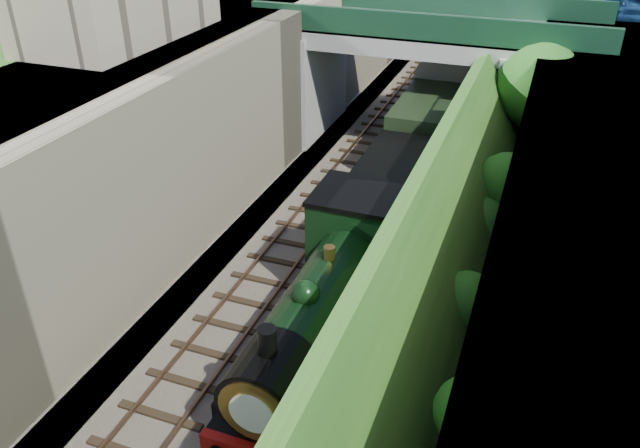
% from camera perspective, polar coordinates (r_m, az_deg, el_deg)
% --- Properties ---
extents(trackbed, '(10.00, 90.00, 0.20)m').
position_cam_1_polar(trackbed, '(29.70, 6.77, 4.56)').
color(trackbed, '#473F38').
rests_on(trackbed, ground).
extents(retaining_wall, '(1.00, 90.00, 7.00)m').
position_cam_1_polar(retaining_wall, '(30.05, -3.24, 12.04)').
color(retaining_wall, '#756B56').
rests_on(retaining_wall, ground).
extents(street_plateau_left, '(6.00, 90.00, 7.00)m').
position_cam_1_polar(street_plateau_left, '(31.56, -9.23, 12.60)').
color(street_plateau_left, '#262628').
rests_on(street_plateau_left, ground).
extents(street_plateau_right, '(8.00, 90.00, 6.25)m').
position_cam_1_polar(street_plateau_right, '(28.10, 26.36, 6.74)').
color(street_plateau_right, '#262628').
rests_on(street_plateau_right, ground).
extents(embankment_slope, '(4.44, 90.00, 6.36)m').
position_cam_1_polar(embankment_slope, '(24.44, 16.01, 4.25)').
color(embankment_slope, '#1E4714').
rests_on(embankment_slope, ground).
extents(track_left, '(2.50, 90.00, 0.20)m').
position_cam_1_polar(track_left, '(30.11, 3.09, 5.41)').
color(track_left, black).
rests_on(track_left, trackbed).
extents(track_right, '(2.50, 90.00, 0.20)m').
position_cam_1_polar(track_right, '(29.42, 9.06, 4.44)').
color(track_right, black).
rests_on(track_right, trackbed).
extents(road_bridge, '(16.00, 6.40, 7.25)m').
position_cam_1_polar(road_bridge, '(31.79, 10.77, 13.68)').
color(road_bridge, gray).
rests_on(road_bridge, ground).
extents(tree, '(3.60, 3.80, 6.60)m').
position_cam_1_polar(tree, '(28.01, 19.71, 11.43)').
color(tree, black).
rests_on(tree, ground).
extents(car_blue, '(4.07, 1.76, 1.37)m').
position_cam_1_polar(car_blue, '(34.32, 26.62, 17.31)').
color(car_blue, navy).
rests_on(car_blue, street_plateau_right).
extents(locomotive, '(3.10, 10.22, 3.83)m').
position_cam_1_polar(locomotive, '(18.07, 0.65, -7.20)').
color(locomotive, black).
rests_on(locomotive, trackbed).
extents(tender, '(2.70, 6.00, 3.05)m').
position_cam_1_polar(tender, '(24.20, 6.60, 2.32)').
color(tender, black).
rests_on(tender, trackbed).
extents(coach_front, '(2.90, 18.00, 3.70)m').
position_cam_1_polar(coach_front, '(35.51, 11.93, 11.87)').
color(coach_front, black).
rests_on(coach_front, trackbed).
extents(coach_middle, '(2.90, 18.00, 3.70)m').
position_cam_1_polar(coach_middle, '(53.60, 15.62, 17.58)').
color(coach_middle, black).
rests_on(coach_middle, trackbed).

